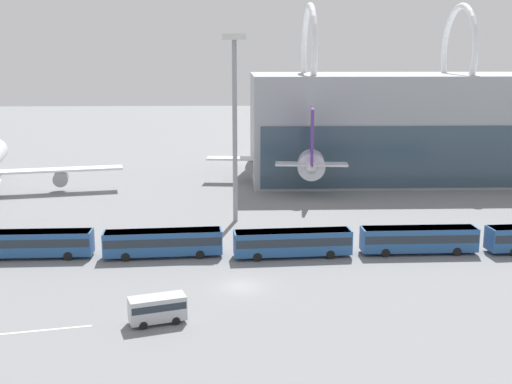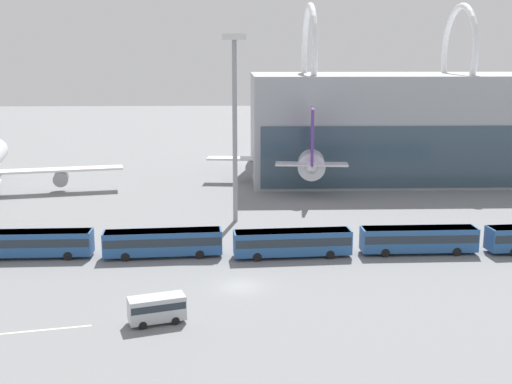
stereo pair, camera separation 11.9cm
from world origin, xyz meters
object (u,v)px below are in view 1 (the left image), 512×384
object	(u,v)px
shuttle_bus_1	(163,241)
shuttle_bus_3	(419,238)
floodlight_mast	(235,92)
airliner_at_gate_far	(310,154)
shuttle_bus_0	(33,242)
shuttle_bus_2	(293,241)
service_van_foreground	(157,308)

from	to	relation	value
shuttle_bus_1	shuttle_bus_3	xyz separation A→B (m)	(29.42, 0.31, 0.00)
floodlight_mast	airliner_at_gate_far	bearing A→B (deg)	63.48
shuttle_bus_0	floodlight_mast	bearing A→B (deg)	32.53
airliner_at_gate_far	shuttle_bus_3	xyz separation A→B (m)	(7.73, -42.18, -3.15)
floodlight_mast	shuttle_bus_2	bearing A→B (deg)	-68.15
service_van_foreground	airliner_at_gate_far	bearing A→B (deg)	-126.30
shuttle_bus_1	service_van_foreground	world-z (taller)	shuttle_bus_1
shuttle_bus_0	service_van_foreground	xyz separation A→B (m)	(16.16, -18.50, -0.42)
airliner_at_gate_far	shuttle_bus_3	bearing A→B (deg)	-163.89
shuttle_bus_0	service_van_foreground	bearing A→B (deg)	-50.16
shuttle_bus_0	shuttle_bus_2	bearing A→B (deg)	-2.67
shuttle_bus_2	shuttle_bus_3	world-z (taller)	same
shuttle_bus_1	service_van_foreground	distance (m)	18.39
shuttle_bus_0	service_van_foreground	size ratio (longest dim) A/B	2.59
shuttle_bus_3	shuttle_bus_0	bearing A→B (deg)	179.13
shuttle_bus_0	shuttle_bus_3	size ratio (longest dim) A/B	1.00
shuttle_bus_2	service_van_foreground	distance (m)	22.20
floodlight_mast	shuttle_bus_3	bearing A→B (deg)	-35.80
airliner_at_gate_far	shuttle_bus_3	size ratio (longest dim) A/B	2.76
shuttle_bus_2	floodlight_mast	world-z (taller)	floodlight_mast
shuttle_bus_2	shuttle_bus_1	bearing A→B (deg)	173.86
airliner_at_gate_far	floodlight_mast	bearing A→B (deg)	159.21
floodlight_mast	shuttle_bus_0	bearing A→B (deg)	-146.16
service_van_foreground	floodlight_mast	xyz separation A→B (m)	(6.80, 33.90, 16.25)
shuttle_bus_2	service_van_foreground	world-z (taller)	shuttle_bus_2
floodlight_mast	shuttle_bus_1	bearing A→B (deg)	-117.93
shuttle_bus_1	shuttle_bus_2	world-z (taller)	same
shuttle_bus_1	shuttle_bus_3	bearing A→B (deg)	-3.78
airliner_at_gate_far	shuttle_bus_1	bearing A→B (deg)	158.69
shuttle_bus_1	airliner_at_gate_far	bearing A→B (deg)	58.57
shuttle_bus_2	shuttle_bus_3	bearing A→B (deg)	-0.85
airliner_at_gate_far	floodlight_mast	distance (m)	32.65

